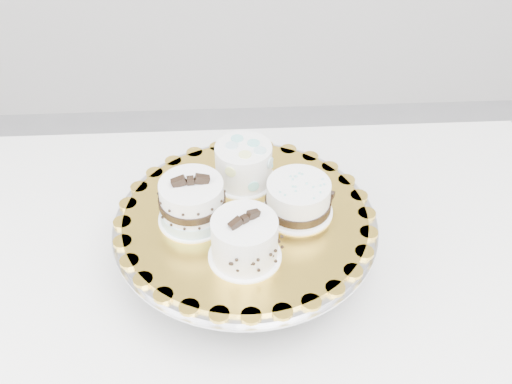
{
  "coord_description": "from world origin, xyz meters",
  "views": [
    {
      "loc": [
        0.01,
        -0.58,
        1.54
      ],
      "look_at": [
        0.05,
        0.14,
        0.91
      ],
      "focal_mm": 45.0,
      "sensor_mm": 36.0,
      "label": 1
    }
  ],
  "objects_px": {
    "table": "(244,299)",
    "cake_board": "(245,218)",
    "cake_stand": "(246,236)",
    "cake_swirl": "(245,240)",
    "cake_ribbon": "(299,199)",
    "cake_banded": "(192,203)",
    "cake_dots": "(244,164)"
  },
  "relations": [
    {
      "from": "table",
      "to": "cake_board",
      "type": "height_order",
      "value": "cake_board"
    },
    {
      "from": "cake_stand",
      "to": "cake_swirl",
      "type": "xyz_separation_m",
      "value": [
        -0.0,
        -0.08,
        0.07
      ]
    },
    {
      "from": "table",
      "to": "cake_swirl",
      "type": "distance_m",
      "value": 0.24
    },
    {
      "from": "table",
      "to": "cake_swirl",
      "type": "xyz_separation_m",
      "value": [
        0.0,
        -0.08,
        0.23
      ]
    },
    {
      "from": "cake_board",
      "to": "table",
      "type": "bearing_deg",
      "value": 171.09
    },
    {
      "from": "cake_stand",
      "to": "cake_ribbon",
      "type": "xyz_separation_m",
      "value": [
        0.08,
        0.01,
        0.07
      ]
    },
    {
      "from": "table",
      "to": "cake_banded",
      "type": "relative_size",
      "value": 11.04
    },
    {
      "from": "table",
      "to": "cake_board",
      "type": "bearing_deg",
      "value": -9.02
    },
    {
      "from": "cake_stand",
      "to": "cake_dots",
      "type": "xyz_separation_m",
      "value": [
        0.0,
        0.09,
        0.07
      ]
    },
    {
      "from": "table",
      "to": "cake_stand",
      "type": "bearing_deg",
      "value": -9.02
    },
    {
      "from": "cake_stand",
      "to": "cake_ribbon",
      "type": "bearing_deg",
      "value": 5.51
    },
    {
      "from": "cake_dots",
      "to": "table",
      "type": "bearing_deg",
      "value": -113.87
    },
    {
      "from": "table",
      "to": "cake_dots",
      "type": "height_order",
      "value": "cake_dots"
    },
    {
      "from": "cake_swirl",
      "to": "cake_dots",
      "type": "bearing_deg",
      "value": 53.74
    },
    {
      "from": "cake_banded",
      "to": "cake_board",
      "type": "bearing_deg",
      "value": -6.57
    },
    {
      "from": "cake_stand",
      "to": "cake_board",
      "type": "bearing_deg",
      "value": -38.66
    },
    {
      "from": "cake_dots",
      "to": "cake_board",
      "type": "bearing_deg",
      "value": -110.58
    },
    {
      "from": "cake_board",
      "to": "cake_ribbon",
      "type": "bearing_deg",
      "value": 5.51
    },
    {
      "from": "cake_swirl",
      "to": "cake_ribbon",
      "type": "height_order",
      "value": "cake_swirl"
    },
    {
      "from": "cake_banded",
      "to": "cake_dots",
      "type": "relative_size",
      "value": 0.92
    },
    {
      "from": "cake_board",
      "to": "cake_swirl",
      "type": "distance_m",
      "value": 0.09
    },
    {
      "from": "table",
      "to": "cake_swirl",
      "type": "relative_size",
      "value": 9.12
    },
    {
      "from": "cake_swirl",
      "to": "cake_ribbon",
      "type": "bearing_deg",
      "value": 12.08
    },
    {
      "from": "cake_board",
      "to": "cake_banded",
      "type": "height_order",
      "value": "cake_banded"
    },
    {
      "from": "cake_stand",
      "to": "table",
      "type": "bearing_deg",
      "value": 171.09
    },
    {
      "from": "cake_stand",
      "to": "cake_ribbon",
      "type": "relative_size",
      "value": 3.21
    },
    {
      "from": "table",
      "to": "cake_board",
      "type": "relative_size",
      "value": 3.16
    },
    {
      "from": "table",
      "to": "cake_board",
      "type": "distance_m",
      "value": 0.19
    },
    {
      "from": "cake_stand",
      "to": "cake_swirl",
      "type": "height_order",
      "value": "cake_swirl"
    },
    {
      "from": "cake_stand",
      "to": "cake_ribbon",
      "type": "distance_m",
      "value": 0.11
    },
    {
      "from": "cake_banded",
      "to": "cake_dots",
      "type": "height_order",
      "value": "cake_banded"
    },
    {
      "from": "cake_swirl",
      "to": "cake_dots",
      "type": "height_order",
      "value": "cake_swirl"
    }
  ]
}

